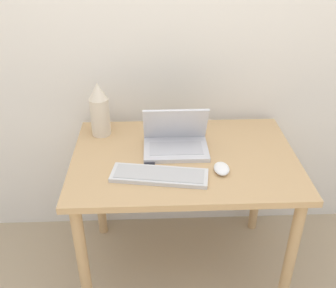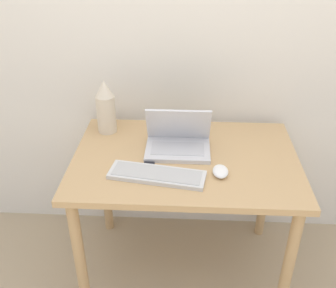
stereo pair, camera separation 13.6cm
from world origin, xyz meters
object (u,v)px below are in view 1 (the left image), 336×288
vase (100,110)px  mp3_player (150,162)px  keyboard (159,175)px  mouse (222,169)px  laptop (176,140)px

vase → mp3_player: size_ratio=4.63×
keyboard → mouse: bearing=6.7°
vase → mp3_player: vase is taller
keyboard → mp3_player: keyboard is taller
laptop → vase: size_ratio=1.08×
mouse → mp3_player: mouse is taller
laptop → vase: (-0.36, 0.16, 0.09)m
mouse → mp3_player: bearing=165.5°
laptop → mouse: (0.19, -0.19, -0.03)m
keyboard → mouse: size_ratio=4.29×
laptop → mouse: 0.27m
laptop → mouse: laptop is taller
vase → keyboard: bearing=-54.0°
laptop → keyboard: size_ratio=0.70×
keyboard → mp3_player: (-0.04, 0.11, -0.01)m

